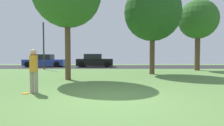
{
  "coord_description": "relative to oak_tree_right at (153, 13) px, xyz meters",
  "views": [
    {
      "loc": [
        -0.1,
        -6.05,
        1.47
      ],
      "look_at": [
        0.0,
        4.15,
        0.99
      ],
      "focal_mm": 30.43,
      "sensor_mm": 36.0,
      "label": 1
    }
  ],
  "objects": [
    {
      "name": "person_catcher",
      "position": [
        -5.95,
        -6.75,
        -3.56
      ],
      "size": [
        0.3,
        0.34,
        1.65
      ],
      "rotation": [
        0.0,
        0.0,
        -1.47
      ],
      "color": "gray",
      "rests_on": "ground_plane"
    },
    {
      "name": "frisbee_disc",
      "position": [
        -6.23,
        -6.86,
        -4.46
      ],
      "size": [
        0.27,
        0.27,
        0.03
      ],
      "primitive_type": "cylinder",
      "color": "orange",
      "rests_on": "ground_plane"
    },
    {
      "name": "ground_plane",
      "position": [
        -2.98,
        -7.83,
        -4.47
      ],
      "size": [
        44.0,
        44.0,
        0.0
      ],
      "primitive_type": "plane",
      "color": "#5B8442"
    },
    {
      "name": "street_lamp_post",
      "position": [
        -9.45,
        4.37,
        -2.22
      ],
      "size": [
        0.14,
        0.14,
        4.5
      ],
      "primitive_type": "cylinder",
      "color": "#2D2D33",
      "rests_on": "ground_plane"
    },
    {
      "name": "oak_tree_right",
      "position": [
        0.0,
        0.0,
        0.0
      ],
      "size": [
        4.13,
        4.13,
        6.56
      ],
      "color": "brown",
      "rests_on": "ground_plane"
    },
    {
      "name": "parked_car_blue",
      "position": [
        -10.76,
        8.28,
        -3.81
      ],
      "size": [
        4.6,
        2.1,
        1.45
      ],
      "color": "#233893",
      "rests_on": "ground_plane"
    },
    {
      "name": "parked_car_black",
      "position": [
        -4.87,
        7.94,
        -3.79
      ],
      "size": [
        4.09,
        2.08,
        1.5
      ],
      "color": "black",
      "rests_on": "ground_plane"
    },
    {
      "name": "maple_tree_near",
      "position": [
        4.81,
        3.22,
        0.08
      ],
      "size": [
        3.48,
        3.48,
        6.34
      ],
      "color": "brown",
      "rests_on": "ground_plane"
    },
    {
      "name": "road_strip",
      "position": [
        -2.98,
        8.17,
        -4.47
      ],
      "size": [
        44.0,
        6.4,
        0.01
      ],
      "primitive_type": "cube",
      "color": "#28282B",
      "rests_on": "ground_plane"
    }
  ]
}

